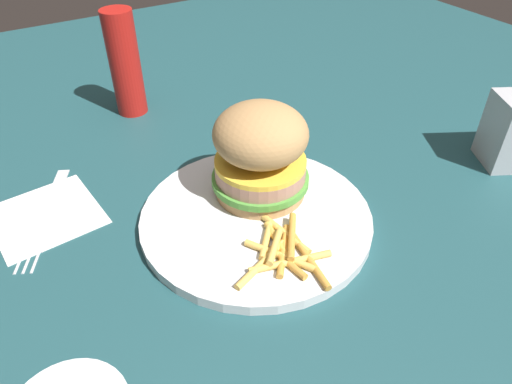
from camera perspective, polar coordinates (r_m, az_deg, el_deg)
ground_plane at (r=0.51m, az=1.56°, el=-4.34°), size 1.60×1.60×0.00m
plate at (r=0.52m, az=-0.00°, el=-3.14°), size 0.25×0.25×0.01m
sandwich at (r=0.51m, az=0.54°, el=4.88°), size 0.11×0.11×0.11m
fries_pile at (r=0.47m, az=3.37°, el=-7.07°), size 0.10×0.12×0.01m
napkin at (r=0.58m, az=-24.14°, el=-2.59°), size 0.12×0.12×0.00m
fork at (r=0.57m, az=-24.24°, el=-2.50°), size 0.09×0.16×0.00m
ketchup_bottle at (r=0.72m, az=-15.61°, el=14.75°), size 0.04×0.04×0.15m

